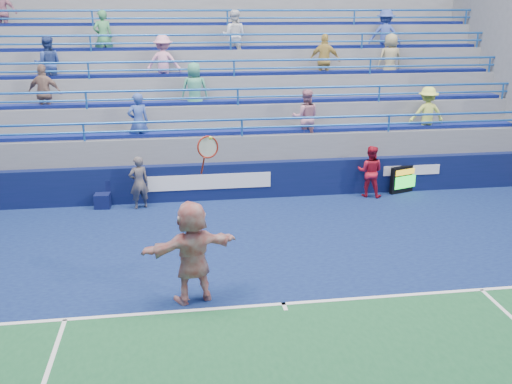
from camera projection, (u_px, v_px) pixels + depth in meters
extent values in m
plane|color=#333538|center=(284.00, 305.00, 11.05)|extent=(120.00, 120.00, 0.00)
cube|color=#0F194C|center=(266.00, 257.00, 13.12)|extent=(18.00, 8.40, 0.02)
cube|color=white|center=(284.00, 304.00, 11.05)|extent=(11.00, 0.10, 0.01)
cube|color=white|center=(285.00, 306.00, 10.95)|extent=(0.08, 0.30, 0.01)
cube|color=#0A153B|center=(243.00, 180.00, 16.99)|extent=(18.00, 0.30, 1.10)
cube|color=white|center=(210.00, 182.00, 16.69)|extent=(3.60, 0.02, 0.45)
cube|color=white|center=(412.00, 170.00, 17.50)|extent=(1.80, 0.02, 0.30)
cube|color=slate|center=(233.00, 156.00, 19.77)|extent=(18.00, 5.60, 1.10)
cube|color=slate|center=(233.00, 145.00, 19.65)|extent=(18.00, 5.60, 1.85)
cube|color=navy|center=(240.00, 132.00, 17.13)|extent=(17.40, 0.45, 0.10)
cylinder|color=#215DB4|center=(242.00, 119.00, 16.62)|extent=(18.00, 0.07, 0.07)
cube|color=slate|center=(231.00, 131.00, 20.00)|extent=(18.00, 4.60, 2.60)
cube|color=navy|center=(236.00, 102.00, 17.84)|extent=(17.40, 0.45, 0.10)
cylinder|color=#215DB4|center=(238.00, 89.00, 17.32)|extent=(18.00, 0.07, 0.07)
cube|color=slate|center=(230.00, 118.00, 20.35)|extent=(18.00, 3.60, 3.35)
cube|color=navy|center=(233.00, 74.00, 18.54)|extent=(17.40, 0.45, 0.10)
cylinder|color=#215DB4|center=(234.00, 61.00, 18.03)|extent=(18.00, 0.07, 0.07)
cube|color=slate|center=(228.00, 105.00, 20.71)|extent=(18.00, 2.60, 4.10)
cube|color=navy|center=(230.00, 48.00, 19.25)|extent=(17.40, 0.45, 0.10)
cylinder|color=#215DB4|center=(231.00, 35.00, 18.73)|extent=(18.00, 0.07, 0.07)
cube|color=slate|center=(227.00, 93.00, 21.06)|extent=(18.00, 1.60, 4.85)
cube|color=navy|center=(226.00, 24.00, 19.95)|extent=(17.40, 0.45, 0.10)
cylinder|color=#215DB4|center=(227.00, 10.00, 19.44)|extent=(18.00, 0.07, 0.07)
imported|color=#8F6D5F|center=(45.00, 93.00, 16.95)|extent=(1.04, 0.54, 1.70)
imported|color=pink|center=(164.00, 63.00, 18.13)|extent=(1.17, 0.78, 1.70)
imported|color=#354FA0|center=(138.00, 122.00, 16.61)|extent=(0.71, 0.57, 1.70)
imported|color=tan|center=(325.00, 60.00, 18.84)|extent=(1.07, 0.66, 1.70)
imported|color=#2D4489|center=(48.00, 64.00, 17.65)|extent=(0.88, 0.71, 1.70)
imported|color=#364DA3|center=(385.00, 35.00, 19.86)|extent=(1.23, 0.92, 1.70)
imported|color=#DCEB5B|center=(427.00, 114.00, 17.81)|extent=(1.14, 0.70, 1.70)
imported|color=#C57F97|center=(2.00, 13.00, 18.83)|extent=(1.06, 0.63, 1.70)
imported|color=#BE7A91|center=(306.00, 117.00, 17.28)|extent=(0.90, 0.75, 1.70)
imported|color=#408E55|center=(103.00, 37.00, 18.57)|extent=(0.70, 0.55, 1.70)
imported|color=#469A79|center=(195.00, 90.00, 17.55)|extent=(0.85, 0.57, 1.70)
imported|color=tan|center=(390.00, 60.00, 19.14)|extent=(0.85, 0.58, 1.70)
imported|color=white|center=(234.00, 36.00, 19.15)|extent=(0.98, 0.85, 1.70)
cube|color=black|center=(407.00, 179.00, 17.57)|extent=(1.21, 0.52, 0.85)
cube|color=gold|center=(409.00, 172.00, 17.42)|extent=(1.05, 0.02, 0.17)
cube|color=#19E533|center=(408.00, 182.00, 17.52)|extent=(1.05, 0.02, 0.38)
cube|color=#0D133F|center=(103.00, 201.00, 16.26)|extent=(0.46, 0.46, 0.43)
cube|color=#0D133F|center=(102.00, 186.00, 16.32)|extent=(0.43, 0.08, 0.33)
imported|color=silver|center=(192.00, 252.00, 10.92)|extent=(2.00, 1.10, 2.06)
torus|color=maroon|center=(208.00, 147.00, 10.32)|extent=(0.43, 0.24, 0.42)
cylinder|color=maroon|center=(203.00, 165.00, 10.42)|extent=(0.09, 0.23, 0.37)
sphere|color=#D3EB36|center=(211.00, 138.00, 10.23)|extent=(0.07, 0.07, 0.07)
imported|color=#151F3C|center=(139.00, 183.00, 16.04)|extent=(0.65, 0.54, 1.54)
imported|color=#B01428|center=(370.00, 171.00, 17.06)|extent=(0.94, 0.86, 1.57)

